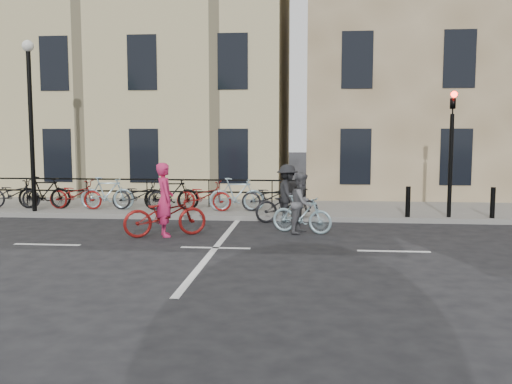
# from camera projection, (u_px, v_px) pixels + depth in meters

# --- Properties ---
(ground) EXTENTS (120.00, 120.00, 0.00)m
(ground) POSITION_uv_depth(u_px,v_px,m) (216.00, 248.00, 13.00)
(ground) COLOR black
(ground) RESTS_ON ground
(sidewalk) EXTENTS (46.00, 4.00, 0.15)m
(sidewalk) POSITION_uv_depth(u_px,v_px,m) (128.00, 208.00, 19.31)
(sidewalk) COLOR slate
(sidewalk) RESTS_ON ground
(building_east) EXTENTS (14.00, 10.00, 12.00)m
(building_east) POSITION_uv_depth(u_px,v_px,m) (472.00, 49.00, 24.37)
(building_east) COLOR #917A57
(building_east) RESTS_ON sidewalk
(building_west) EXTENTS (20.00, 10.00, 10.00)m
(building_west) POSITION_uv_depth(u_px,v_px,m) (68.00, 77.00, 26.17)
(building_west) COLOR tan
(building_west) RESTS_ON sidewalk
(traffic_light) EXTENTS (0.18, 0.30, 3.90)m
(traffic_light) POSITION_uv_depth(u_px,v_px,m) (452.00, 138.00, 16.45)
(traffic_light) COLOR black
(traffic_light) RESTS_ON sidewalk
(lamp_post) EXTENTS (0.36, 0.36, 5.28)m
(lamp_post) POSITION_uv_depth(u_px,v_px,m) (30.00, 104.00, 17.59)
(lamp_post) COLOR black
(lamp_post) RESTS_ON sidewalk
(bollard_east) EXTENTS (0.14, 0.14, 0.90)m
(bollard_east) POSITION_uv_depth(u_px,v_px,m) (408.00, 202.00, 16.67)
(bollard_east) COLOR black
(bollard_east) RESTS_ON sidewalk
(bollard_west) EXTENTS (0.14, 0.14, 0.90)m
(bollard_west) POSITION_uv_depth(u_px,v_px,m) (493.00, 203.00, 16.45)
(bollard_west) COLOR black
(bollard_west) RESTS_ON sidewalk
(parked_bikes) EXTENTS (10.40, 1.23, 1.05)m
(parked_bikes) POSITION_uv_depth(u_px,v_px,m) (139.00, 194.00, 18.23)
(parked_bikes) COLOR black
(parked_bikes) RESTS_ON sidewalk
(cyclist_pink) EXTENTS (2.21, 1.54, 1.87)m
(cyclist_pink) POSITION_uv_depth(u_px,v_px,m) (165.00, 211.00, 14.41)
(cyclist_pink) COLOR maroon
(cyclist_pink) RESTS_ON ground
(cyclist_grey) EXTENTS (1.70, 0.98, 1.58)m
(cyclist_grey) POSITION_uv_depth(u_px,v_px,m) (302.00, 209.00, 14.86)
(cyclist_grey) COLOR #8CACB7
(cyclist_grey) RESTS_ON ground
(cyclist_dark) EXTENTS (2.02, 1.24, 1.70)m
(cyclist_dark) POSITION_uv_depth(u_px,v_px,m) (287.00, 199.00, 16.65)
(cyclist_dark) COLOR black
(cyclist_dark) RESTS_ON ground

